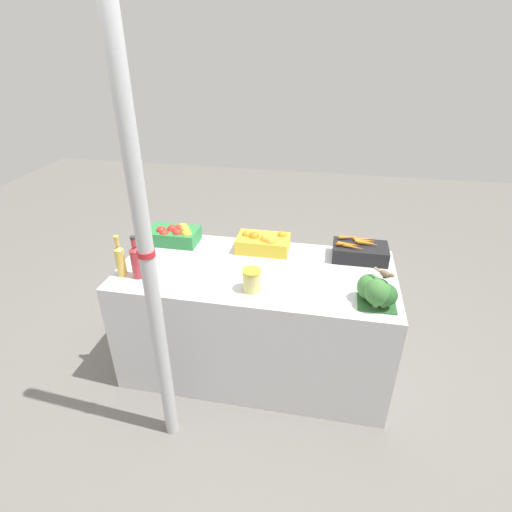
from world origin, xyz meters
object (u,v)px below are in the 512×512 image
at_px(broccoli_pile, 377,291).
at_px(sparrow_bird, 386,274).
at_px(orange_crate, 263,243).
at_px(juice_bottle_golden, 120,259).
at_px(apple_crate, 174,234).
at_px(support_pole, 149,273).
at_px(carrot_crate, 360,251).
at_px(juice_bottle_ruby, 137,261).
at_px(juice_bottle_amber, 151,261).
at_px(pickle_jar, 252,280).

distance_m(broccoli_pile, sparrow_bird, 0.13).
relative_size(orange_crate, juice_bottle_golden, 1.32).
bearing_deg(apple_crate, support_pole, -74.57).
bearing_deg(carrot_crate, juice_bottle_ruby, -159.98).
distance_m(juice_bottle_golden, sparrow_bird, 1.64).
bearing_deg(juice_bottle_ruby, juice_bottle_amber, -0.00).
distance_m(broccoli_pile, juice_bottle_golden, 1.60).
distance_m(juice_bottle_golden, pickle_jar, 0.87).
bearing_deg(juice_bottle_amber, support_pole, -64.25).
relative_size(apple_crate, juice_bottle_golden, 1.32).
bearing_deg(carrot_crate, orange_crate, -179.62).
height_order(juice_bottle_golden, juice_bottle_amber, juice_bottle_amber).
xyz_separation_m(support_pole, sparrow_bird, (1.20, 0.42, -0.12)).
relative_size(broccoli_pile, juice_bottle_ruby, 0.79).
bearing_deg(orange_crate, juice_bottle_golden, -148.82).
height_order(apple_crate, orange_crate, orange_crate).
bearing_deg(orange_crate, apple_crate, 179.85).
height_order(carrot_crate, juice_bottle_ruby, juice_bottle_ruby).
height_order(support_pole, juice_bottle_amber, support_pole).
xyz_separation_m(pickle_jar, sparrow_bird, (0.77, -0.02, 0.15)).
relative_size(juice_bottle_golden, juice_bottle_ruby, 0.97).
height_order(apple_crate, pickle_jar, pickle_jar).
distance_m(broccoli_pile, pickle_jar, 0.74).
bearing_deg(apple_crate, pickle_jar, -36.87).
relative_size(carrot_crate, broccoli_pile, 1.62).
xyz_separation_m(support_pole, broccoli_pile, (1.17, 0.42, -0.24)).
bearing_deg(broccoli_pile, support_pole, -160.21).
height_order(juice_bottle_golden, sparrow_bird, juice_bottle_golden).
bearing_deg(juice_bottle_golden, juice_bottle_ruby, 0.00).
height_order(broccoli_pile, pickle_jar, broccoli_pile).
xyz_separation_m(broccoli_pile, sparrow_bird, (0.03, -0.00, 0.12)).
bearing_deg(carrot_crate, broccoli_pile, -82.40).
height_order(apple_crate, juice_bottle_ruby, juice_bottle_ruby).
bearing_deg(juice_bottle_amber, carrot_crate, 21.39).
bearing_deg(juice_bottle_golden, juice_bottle_amber, -0.00).
height_order(juice_bottle_ruby, juice_bottle_amber, juice_bottle_amber).
distance_m(support_pole, sparrow_bird, 1.28).
distance_m(orange_crate, juice_bottle_golden, 0.99).
height_order(orange_crate, broccoli_pile, broccoli_pile).
bearing_deg(sparrow_bird, juice_bottle_ruby, -140.45).
relative_size(juice_bottle_golden, sparrow_bird, 2.57).
height_order(carrot_crate, juice_bottle_amber, juice_bottle_amber).
bearing_deg(pickle_jar, support_pole, -134.73).
height_order(orange_crate, juice_bottle_ruby, juice_bottle_ruby).
height_order(support_pole, orange_crate, support_pole).
distance_m(support_pole, pickle_jar, 0.67).
xyz_separation_m(carrot_crate, juice_bottle_amber, (-1.32, -0.52, 0.07)).
xyz_separation_m(support_pole, apple_crate, (-0.27, 0.96, -0.27)).
relative_size(apple_crate, pickle_jar, 2.64).
height_order(apple_crate, juice_bottle_golden, juice_bottle_golden).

